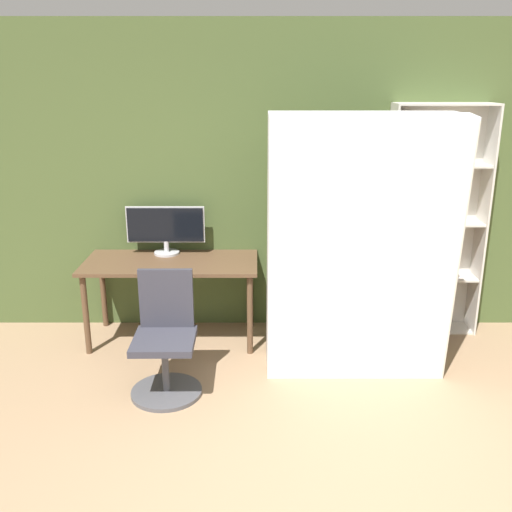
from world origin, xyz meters
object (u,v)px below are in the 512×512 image
at_px(bookshelf, 418,224).
at_px(mattress_near, 360,254).
at_px(office_chair, 163,346).
at_px(monitor, 163,228).
at_px(mattress_far, 354,245).

relative_size(bookshelf, mattress_near, 1.01).
distance_m(office_chair, bookshelf, 2.47).
height_order(bookshelf, mattress_near, bookshelf).
xyz_separation_m(office_chair, mattress_near, (1.43, 0.19, 0.64)).
xyz_separation_m(monitor, office_chair, (0.13, -1.09, -0.61)).
height_order(office_chair, bookshelf, bookshelf).
bearing_deg(office_chair, mattress_near, 7.42).
xyz_separation_m(mattress_near, mattress_far, (0.00, 0.25, -0.00)).
bearing_deg(office_chair, mattress_far, 17.02).
bearing_deg(mattress_far, monitor, 157.55).
distance_m(office_chair, mattress_far, 1.63).
bearing_deg(office_chair, bookshelf, 27.70).
bearing_deg(mattress_far, mattress_near, -90.00).
distance_m(bookshelf, mattress_near, 1.14).
height_order(monitor, mattress_near, mattress_near).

